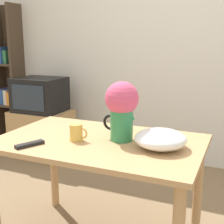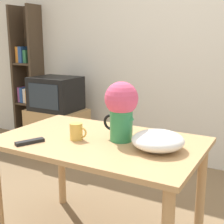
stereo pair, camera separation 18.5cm
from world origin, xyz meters
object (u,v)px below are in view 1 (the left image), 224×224
object	(u,v)px
coffee_mug	(77,132)
white_bowl	(160,139)
tv_set	(40,95)
flower_vase	(122,106)

from	to	relation	value
coffee_mug	white_bowl	distance (m)	0.51
coffee_mug	tv_set	distance (m)	1.79
flower_vase	coffee_mug	distance (m)	0.32
flower_vase	tv_set	bearing A→B (deg)	141.09
coffee_mug	tv_set	size ratio (longest dim) A/B	0.22
white_bowl	tv_set	xyz separation A→B (m)	(-1.73, 1.23, -0.06)
flower_vase	coffee_mug	bearing A→B (deg)	-154.33
white_bowl	tv_set	size ratio (longest dim) A/B	0.56
flower_vase	tv_set	distance (m)	1.90
coffee_mug	flower_vase	bearing A→B (deg)	25.67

